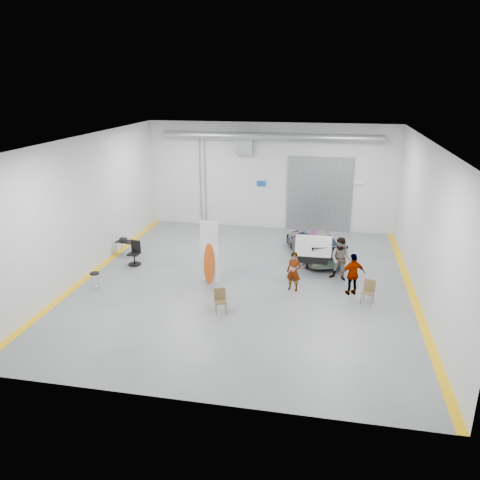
% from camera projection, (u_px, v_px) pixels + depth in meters
% --- Properties ---
extents(ground, '(16.00, 16.00, 0.00)m').
position_uv_depth(ground, '(245.00, 282.00, 19.98)').
color(ground, slate).
rests_on(ground, ground).
extents(room_shell, '(14.02, 16.18, 6.01)m').
position_uv_depth(room_shell, '(259.00, 178.00, 20.68)').
color(room_shell, silver).
rests_on(room_shell, ground).
extents(sedan_car, '(3.33, 5.01, 1.35)m').
position_uv_depth(sedan_car, '(314.00, 243.00, 22.67)').
color(sedan_car, white).
rests_on(sedan_car, ground).
extents(person_a, '(0.67, 0.53, 1.64)m').
position_uv_depth(person_a, '(294.00, 272.00, 18.95)').
color(person_a, '#8F6D4E').
rests_on(person_a, ground).
extents(person_b, '(1.09, 0.94, 1.90)m').
position_uv_depth(person_b, '(341.00, 259.00, 19.92)').
color(person_b, teal).
rests_on(person_b, ground).
extents(person_c, '(1.09, 0.76, 1.74)m').
position_uv_depth(person_c, '(353.00, 274.00, 18.57)').
color(person_c, olive).
rests_on(person_c, ground).
extents(surfboard_display, '(0.82, 0.33, 2.91)m').
position_uv_depth(surfboard_display, '(210.00, 257.00, 19.47)').
color(surfboard_display, white).
rests_on(surfboard_display, ground).
extents(folding_chair_near, '(0.55, 0.59, 0.91)m').
position_uv_depth(folding_chair_near, '(221.00, 306.00, 17.24)').
color(folding_chair_near, brown).
rests_on(folding_chair_near, ground).
extents(folding_chair_far, '(0.55, 0.58, 0.93)m').
position_uv_depth(folding_chair_far, '(367.00, 297.00, 17.96)').
color(folding_chair_far, brown).
rests_on(folding_chair_far, ground).
extents(shop_stool, '(0.39, 0.39, 0.77)m').
position_uv_depth(shop_stool, '(95.00, 281.00, 19.09)').
color(shop_stool, black).
rests_on(shop_stool, ground).
extents(work_table, '(1.16, 0.70, 0.89)m').
position_uv_depth(work_table, '(126.00, 241.00, 22.92)').
color(work_table, gray).
rests_on(work_table, ground).
extents(office_chair, '(0.59, 0.59, 1.12)m').
position_uv_depth(office_chair, '(135.00, 255.00, 21.73)').
color(office_chair, black).
rests_on(office_chair, ground).
extents(trunk_lid, '(1.57, 0.95, 0.04)m').
position_uv_depth(trunk_lid, '(313.00, 244.00, 20.51)').
color(trunk_lid, silver).
rests_on(trunk_lid, sedan_car).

